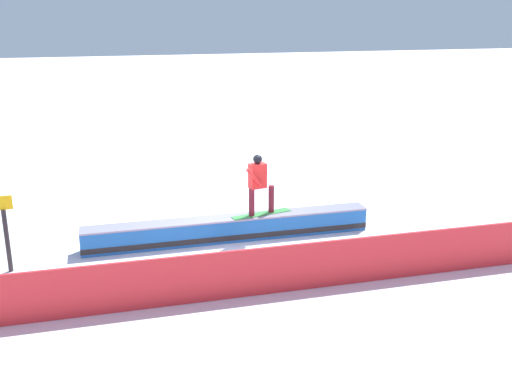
# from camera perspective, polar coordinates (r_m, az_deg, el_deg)

# --- Properties ---
(ground_plane) EXTENTS (120.00, 120.00, 0.00)m
(ground_plane) POSITION_cam_1_polar(r_m,az_deg,el_deg) (14.69, -2.55, -4.58)
(ground_plane) COLOR white
(grind_box) EXTENTS (7.03, 0.57, 0.59)m
(grind_box) POSITION_cam_1_polar(r_m,az_deg,el_deg) (14.59, -2.56, -3.60)
(grind_box) COLOR blue
(grind_box) RESTS_ON ground_plane
(snowboarder) EXTENTS (1.56, 0.61, 1.52)m
(snowboarder) POSITION_cam_1_polar(r_m,az_deg,el_deg) (14.37, 0.25, 0.93)
(snowboarder) COLOR #3A9244
(snowboarder) RESTS_ON grind_box
(safety_fence) EXTENTS (13.51, 0.11, 0.99)m
(safety_fence) POSITION_cam_1_polar(r_m,az_deg,el_deg) (11.81, 0.60, -7.57)
(safety_fence) COLOR red
(safety_fence) RESTS_ON ground_plane
(trail_marker) EXTENTS (0.40, 0.10, 1.70)m
(trail_marker) POSITION_cam_1_polar(r_m,az_deg,el_deg) (13.71, -22.76, -3.48)
(trail_marker) COLOR #262628
(trail_marker) RESTS_ON ground_plane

